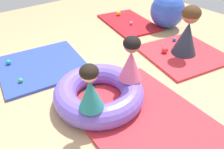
% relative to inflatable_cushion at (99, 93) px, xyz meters
% --- Properties ---
extents(ground_plane, '(8.00, 8.00, 0.00)m').
position_rel_inflatable_cushion_xyz_m(ground_plane, '(0.00, 0.03, -0.14)').
color(ground_plane, tan).
extents(gym_mat_near_right, '(1.84, 1.32, 0.04)m').
position_rel_inflatable_cushion_xyz_m(gym_mat_near_right, '(0.66, 0.20, -0.12)').
color(gym_mat_near_right, red).
rests_on(gym_mat_near_right, ground).
extents(gym_mat_far_left, '(1.29, 1.35, 0.04)m').
position_rel_inflatable_cushion_xyz_m(gym_mat_far_left, '(-1.16, -0.23, -0.12)').
color(gym_mat_far_left, '#2D47B7').
rests_on(gym_mat_far_left, ground).
extents(gym_mat_near_left, '(1.47, 1.10, 0.04)m').
position_rel_inflatable_cushion_xyz_m(gym_mat_near_left, '(-1.63, 1.91, -0.12)').
color(gym_mat_near_left, '#B21923').
rests_on(gym_mat_near_left, ground).
extents(gym_mat_front, '(1.34, 1.39, 0.04)m').
position_rel_inflatable_cushion_xyz_m(gym_mat_front, '(-0.07, 1.73, -0.12)').
color(gym_mat_front, red).
rests_on(gym_mat_front, ground).
extents(inflatable_cushion, '(1.07, 1.07, 0.27)m').
position_rel_inflatable_cushion_xyz_m(inflatable_cushion, '(0.00, 0.00, 0.00)').
color(inflatable_cushion, '#7056D1').
rests_on(inflatable_cushion, ground).
extents(child_in_teal, '(0.29, 0.29, 0.50)m').
position_rel_inflatable_cushion_xyz_m(child_in_teal, '(0.27, -0.28, 0.38)').
color(child_in_teal, teal).
rests_on(child_in_teal, inflatable_cushion).
extents(child_in_pink, '(0.38, 0.38, 0.54)m').
position_rel_inflatable_cushion_xyz_m(child_in_pink, '(0.14, 0.36, 0.40)').
color(child_in_pink, '#E5608E').
rests_on(child_in_pink, inflatable_cushion).
extents(adult_seated, '(0.47, 0.47, 0.77)m').
position_rel_inflatable_cushion_xyz_m(adult_seated, '(-0.07, 1.73, 0.28)').
color(adult_seated, '#232D3D').
rests_on(adult_seated, gym_mat_front).
extents(play_ball_teal, '(0.07, 0.07, 0.07)m').
position_rel_inflatable_cushion_xyz_m(play_ball_teal, '(-1.47, -0.61, -0.06)').
color(play_ball_teal, teal).
rests_on(play_ball_teal, gym_mat_far_left).
extents(play_ball_green, '(0.06, 0.06, 0.06)m').
position_rel_inflatable_cushion_xyz_m(play_ball_green, '(-0.91, -0.63, -0.07)').
color(play_ball_green, green).
rests_on(play_ball_green, gym_mat_far_left).
extents(play_ball_blue, '(0.06, 0.06, 0.06)m').
position_rel_inflatable_cushion_xyz_m(play_ball_blue, '(-0.44, 1.95, -0.07)').
color(play_ball_blue, blue).
rests_on(play_ball_blue, gym_mat_front).
extents(play_ball_yellow, '(0.10, 0.10, 0.10)m').
position_rel_inflatable_cushion_xyz_m(play_ball_yellow, '(-2.04, 1.99, -0.05)').
color(play_ball_yellow, yellow).
rests_on(play_ball_yellow, gym_mat_near_left).
extents(play_ball_red, '(0.10, 0.10, 0.10)m').
position_rel_inflatable_cushion_xyz_m(play_ball_red, '(-0.26, 1.49, -0.05)').
color(play_ball_red, red).
rests_on(play_ball_red, gym_mat_front).
extents(play_ball_pink, '(0.07, 0.07, 0.07)m').
position_rel_inflatable_cushion_xyz_m(play_ball_pink, '(-1.47, 1.85, -0.06)').
color(play_ball_pink, pink).
rests_on(play_ball_pink, gym_mat_near_left).
extents(exercise_ball_large, '(0.67, 0.67, 0.67)m').
position_rel_inflatable_cushion_xyz_m(exercise_ball_large, '(-1.02, 2.40, 0.20)').
color(exercise_ball_large, blue).
rests_on(exercise_ball_large, ground).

